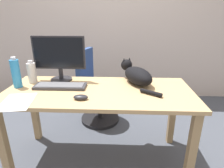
% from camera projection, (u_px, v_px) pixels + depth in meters
% --- Properties ---
extents(ground_plane, '(8.00, 8.00, 0.00)m').
position_uv_depth(ground_plane, '(100.00, 158.00, 1.83)').
color(ground_plane, '#474C56').
extents(back_wall, '(6.00, 0.04, 2.60)m').
position_uv_depth(back_wall, '(109.00, 14.00, 2.81)').
color(back_wall, beige).
rests_on(back_wall, ground_plane).
extents(desk, '(1.57, 0.68, 0.71)m').
position_uv_depth(desk, '(99.00, 100.00, 1.61)').
color(desk, tan).
rests_on(desk, ground_plane).
extents(office_chair, '(0.50, 0.48, 0.91)m').
position_uv_depth(office_chair, '(96.00, 92.00, 2.35)').
color(office_chair, black).
rests_on(office_chair, ground_plane).
extents(monitor, '(0.48, 0.20, 0.42)m').
position_uv_depth(monitor, '(59.00, 57.00, 1.73)').
color(monitor, '#232328').
rests_on(monitor, desk).
extents(keyboard, '(0.44, 0.15, 0.03)m').
position_uv_depth(keyboard, '(60.00, 86.00, 1.63)').
color(keyboard, '#333338').
rests_on(keyboard, desk).
extents(cat, '(0.33, 0.56, 0.20)m').
position_uv_depth(cat, '(137.00, 75.00, 1.71)').
color(cat, black).
rests_on(cat, desk).
extents(computer_mouse, '(0.11, 0.06, 0.04)m').
position_uv_depth(computer_mouse, '(81.00, 97.00, 1.40)').
color(computer_mouse, '#232328').
rests_on(computer_mouse, desk).
extents(paper_sheet, '(0.26, 0.33, 0.00)m').
position_uv_depth(paper_sheet, '(17.00, 102.00, 1.37)').
color(paper_sheet, white).
rests_on(paper_sheet, desk).
extents(water_bottle, '(0.07, 0.07, 0.27)m').
position_uv_depth(water_bottle, '(16.00, 73.00, 1.60)').
color(water_bottle, '#2D8CD1').
rests_on(water_bottle, desk).
extents(spray_bottle, '(0.08, 0.08, 0.21)m').
position_uv_depth(spray_bottle, '(32.00, 72.00, 1.72)').
color(spray_bottle, silver).
rests_on(spray_bottle, desk).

